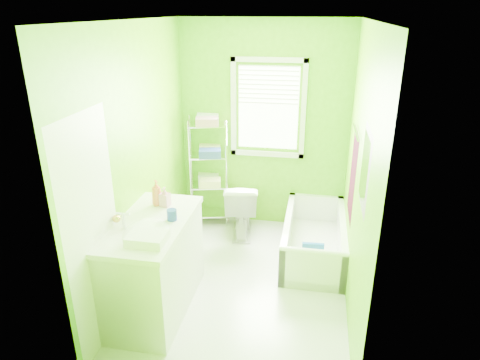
% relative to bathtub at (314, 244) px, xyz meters
% --- Properties ---
extents(ground, '(2.90, 2.90, 0.00)m').
position_rel_bathtub_xyz_m(ground, '(-0.71, -0.68, -0.15)').
color(ground, silver).
rests_on(ground, ground).
extents(room_envelope, '(2.14, 2.94, 2.62)m').
position_rel_bathtub_xyz_m(room_envelope, '(-0.71, -0.68, 1.40)').
color(room_envelope, '#5AAF08').
rests_on(room_envelope, ground).
extents(window, '(0.92, 0.05, 1.22)m').
position_rel_bathtub_xyz_m(window, '(-0.66, 0.74, 1.46)').
color(window, white).
rests_on(window, ground).
extents(door, '(0.09, 0.80, 2.00)m').
position_rel_bathtub_xyz_m(door, '(-1.74, -1.68, 0.85)').
color(door, white).
rests_on(door, ground).
extents(right_wall_decor, '(0.04, 1.48, 1.17)m').
position_rel_bathtub_xyz_m(right_wall_decor, '(0.33, -0.70, 1.17)').
color(right_wall_decor, '#3A0617').
rests_on(right_wall_decor, ground).
extents(bathtub, '(0.69, 1.47, 0.48)m').
position_rel_bathtub_xyz_m(bathtub, '(0.00, 0.00, 0.00)').
color(bathtub, white).
rests_on(bathtub, ground).
extents(toilet, '(0.49, 0.75, 0.72)m').
position_rel_bathtub_xyz_m(toilet, '(-0.92, 0.38, 0.21)').
color(toilet, white).
rests_on(toilet, ground).
extents(vanity, '(0.63, 1.23, 1.18)m').
position_rel_bathtub_xyz_m(vanity, '(-1.45, -1.22, 0.34)').
color(vanity, silver).
rests_on(vanity, ground).
extents(wire_shelf_unit, '(0.54, 0.44, 1.46)m').
position_rel_bathtub_xyz_m(wire_shelf_unit, '(-1.38, 0.61, 0.73)').
color(wire_shelf_unit, silver).
rests_on(wire_shelf_unit, ground).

